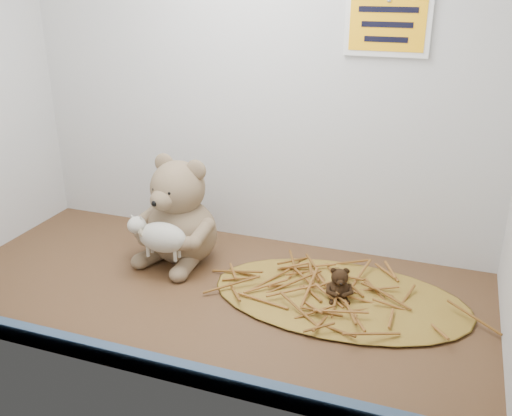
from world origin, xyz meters
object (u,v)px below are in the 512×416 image
(main_teddy, at_px, (181,210))
(mini_teddy_brown, at_px, (339,282))
(toy_lamb, at_px, (163,237))
(mini_teddy_tan, at_px, (342,279))

(main_teddy, xyz_separation_m, mini_teddy_brown, (0.40, -0.07, -0.08))
(toy_lamb, height_order, mini_teddy_tan, toy_lamb)
(mini_teddy_tan, bearing_deg, toy_lamb, -169.48)
(main_teddy, bearing_deg, mini_teddy_tan, 6.09)
(toy_lamb, distance_m, mini_teddy_brown, 0.41)
(main_teddy, xyz_separation_m, mini_teddy_tan, (0.40, -0.04, -0.09))
(mini_teddy_tan, distance_m, mini_teddy_brown, 0.02)
(main_teddy, relative_size, toy_lamb, 1.75)
(toy_lamb, bearing_deg, mini_teddy_tan, 7.04)
(main_teddy, bearing_deg, toy_lamb, -77.65)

